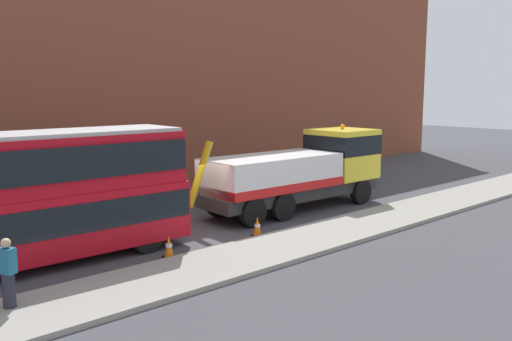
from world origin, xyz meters
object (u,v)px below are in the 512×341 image
object	(u,v)px
pedestrian_onlooker	(8,274)
traffic_cone_midway	(257,227)
double_decker_bus	(8,197)
traffic_cone_near_bus	(169,247)
recovery_tow_truck	(302,170)

from	to	relation	value
pedestrian_onlooker	traffic_cone_midway	distance (m)	9.12
double_decker_bus	pedestrian_onlooker	bearing A→B (deg)	-107.71
double_decker_bus	pedestrian_onlooker	xyz separation A→B (m)	(-1.12, -3.20, -1.25)
pedestrian_onlooker	traffic_cone_near_bus	distance (m)	5.40
traffic_cone_near_bus	traffic_cone_midway	size ratio (longest dim) A/B	1.00
traffic_cone_midway	pedestrian_onlooker	bearing A→B (deg)	-173.12
recovery_tow_truck	traffic_cone_midway	world-z (taller)	recovery_tow_truck
double_decker_bus	traffic_cone_near_bus	size ratio (longest dim) A/B	15.42
recovery_tow_truck	traffic_cone_near_bus	size ratio (longest dim) A/B	14.13
recovery_tow_truck	traffic_cone_midway	distance (m)	5.23
traffic_cone_near_bus	traffic_cone_midway	xyz separation A→B (m)	(3.79, -0.04, 0.00)
traffic_cone_near_bus	traffic_cone_midway	bearing A→B (deg)	-0.53
recovery_tow_truck	double_decker_bus	bearing A→B (deg)	-178.51
recovery_tow_truck	pedestrian_onlooker	distance (m)	14.00
pedestrian_onlooker	traffic_cone_near_bus	bearing A→B (deg)	-10.66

